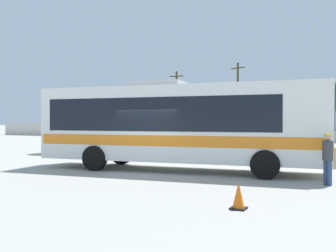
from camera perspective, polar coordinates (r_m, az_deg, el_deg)
ground_plane at (r=24.45m, az=9.51°, el=-4.07°), size 300.00×300.00×0.00m
perimeter_wall at (r=39.40m, az=16.53°, el=-0.95°), size 80.00×0.30×1.80m
coach_bus_white_orange at (r=15.66m, az=1.06°, el=0.47°), size 12.01×4.15×3.71m
attendant_by_bus_door at (r=13.07m, az=23.02°, el=-4.16°), size 0.47×0.47×1.66m
vendor_umbrella_near_gate_yellow at (r=24.83m, az=-16.10°, el=0.21°), size 2.36×2.36×2.19m
parked_car_leftmost_grey at (r=39.06m, az=1.14°, el=-1.07°), size 4.53×2.30×1.53m
parked_car_second_black at (r=36.92m, az=8.77°, el=-1.21°), size 4.35×2.06×1.50m
parked_car_third_maroon at (r=35.30m, az=19.33°, el=-1.36°), size 4.53×2.10×1.46m
utility_pole_near at (r=46.99m, az=1.30°, el=3.50°), size 1.80×0.41×8.24m
utility_pole_far at (r=43.96m, az=10.51°, el=4.00°), size 1.76×0.63×8.73m
roadside_tree_left at (r=46.52m, az=0.33°, el=3.92°), size 5.10×5.10×6.80m
roadside_tree_midleft at (r=42.12m, az=15.98°, el=4.06°), size 4.27×4.27×6.33m
traffic_cone_on_apron at (r=9.07m, az=10.63°, el=-10.36°), size 0.36×0.36×0.64m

